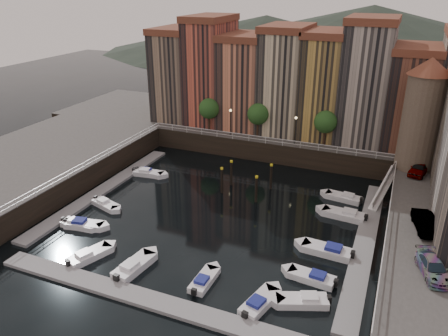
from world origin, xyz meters
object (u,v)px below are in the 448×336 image
at_px(boat_left_0, 79,224).
at_px(car_c, 433,269).
at_px(gangway, 384,186).
at_px(corner_tower, 423,113).
at_px(boat_left_1, 84,225).
at_px(car_b, 424,223).
at_px(car_a, 419,169).
at_px(mooring_pilings, 245,180).
at_px(boat_left_2, 105,204).

height_order(boat_left_0, car_c, car_c).
bearing_deg(gangway, corner_tower, 57.20).
xyz_separation_m(boat_left_1, car_b, (33.78, 8.14, 3.40)).
height_order(boat_left_0, car_b, car_b).
bearing_deg(car_a, car_b, -73.78).
height_order(car_b, car_c, car_b).
height_order(corner_tower, boat_left_1, corner_tower).
xyz_separation_m(boat_left_1, car_a, (33.21, 21.95, 3.42)).
bearing_deg(mooring_pilings, car_c, -33.69).
height_order(gangway, car_a, car_a).
distance_m(car_b, car_c, 7.26).
height_order(corner_tower, boat_left_0, corner_tower).
bearing_deg(car_c, corner_tower, 77.05).
bearing_deg(boat_left_2, car_b, 23.04).
relative_size(gangway, car_c, 1.82).
xyz_separation_m(boat_left_2, car_c, (35.13, -3.93, 3.34)).
xyz_separation_m(boat_left_0, boat_left_1, (0.58, 0.12, 0.02)).
bearing_deg(car_a, mooring_pilings, -147.01).
height_order(mooring_pilings, car_c, car_c).
relative_size(mooring_pilings, boat_left_1, 1.24).
bearing_deg(car_c, boat_left_2, 156.06).
height_order(gangway, car_b, car_b).
bearing_deg(boat_left_0, car_c, -1.72).
distance_m(boat_left_2, car_b, 34.84).
bearing_deg(boat_left_2, gangway, 43.23).
distance_m(gangway, boat_left_1, 35.47).
xyz_separation_m(boat_left_0, car_c, (34.97, 1.03, 3.34)).
height_order(boat_left_1, car_c, car_c).
bearing_deg(boat_left_0, boat_left_1, 8.60).
bearing_deg(boat_left_0, corner_tower, 32.58).
bearing_deg(boat_left_0, car_a, 29.76).
relative_size(gangway, boat_left_0, 1.94).
bearing_deg(corner_tower, mooring_pilings, -155.27).
relative_size(corner_tower, boat_left_2, 3.27).
height_order(boat_left_0, car_a, car_a).
distance_m(gangway, mooring_pilings, 17.00).
xyz_separation_m(mooring_pilings, car_a, (19.99, 6.93, 2.11)).
height_order(car_a, car_b, car_a).
height_order(car_a, car_c, car_a).
bearing_deg(boat_left_2, car_c, 11.19).
xyz_separation_m(mooring_pilings, boat_left_0, (-13.80, -15.15, -1.32)).
xyz_separation_m(gangway, boat_left_1, (-29.64, -19.42, -1.57)).
bearing_deg(boat_left_2, mooring_pilings, 53.70).
distance_m(corner_tower, mooring_pilings, 22.93).
height_order(corner_tower, mooring_pilings, corner_tower).
distance_m(boat_left_0, car_a, 40.51).
distance_m(car_a, car_b, 13.83).
relative_size(car_a, car_c, 0.98).
relative_size(boat_left_0, car_c, 0.94).
height_order(boat_left_0, boat_left_2, boat_left_0).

